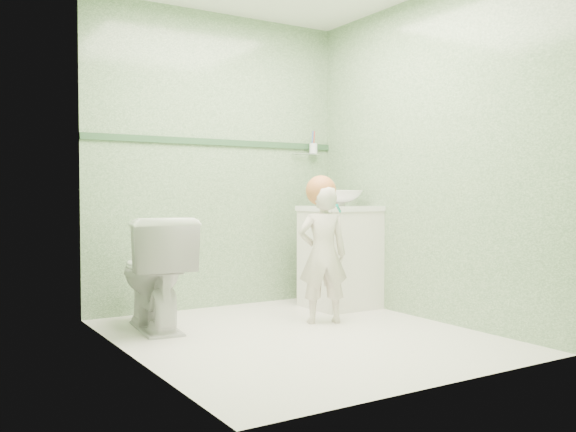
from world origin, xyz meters
TOP-DOWN VIEW (x-y plane):
  - ground at (0.00, 0.00)m, footprint 2.50×2.50m
  - room_shell at (0.00, 0.00)m, footprint 2.50×2.54m
  - trim_stripe at (0.00, 1.24)m, footprint 2.20×0.02m
  - vanity at (0.84, 0.70)m, footprint 0.52×0.50m
  - counter at (0.84, 0.70)m, footprint 0.54×0.52m
  - basin at (0.84, 0.70)m, footprint 0.37×0.37m
  - faucet at (0.84, 0.89)m, footprint 0.03×0.13m
  - cup_holder at (0.89, 1.18)m, footprint 0.26×0.07m
  - toilet at (-0.74, 0.69)m, footprint 0.51×0.80m
  - toddler at (0.36, 0.26)m, footprint 0.42×0.35m
  - hair_cap at (0.36, 0.29)m, footprint 0.22×0.22m
  - teal_toothbrush at (0.39, 0.12)m, footprint 0.11×0.14m

SIDE VIEW (x-z plane):
  - ground at x=0.00m, z-range 0.00..0.00m
  - toilet at x=-0.74m, z-range 0.00..0.77m
  - vanity at x=0.84m, z-range 0.00..0.80m
  - toddler at x=0.36m, z-range 0.00..0.99m
  - counter at x=0.84m, z-range 0.79..0.83m
  - teal_toothbrush at x=0.39m, z-range 0.79..0.87m
  - basin at x=0.84m, z-range 0.83..0.96m
  - hair_cap at x=0.36m, z-range 0.84..1.06m
  - faucet at x=0.84m, z-range 0.88..1.06m
  - room_shell at x=0.00m, z-range 0.00..2.40m
  - cup_holder at x=0.89m, z-range 1.22..1.43m
  - trim_stripe at x=0.00m, z-range 1.33..1.38m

